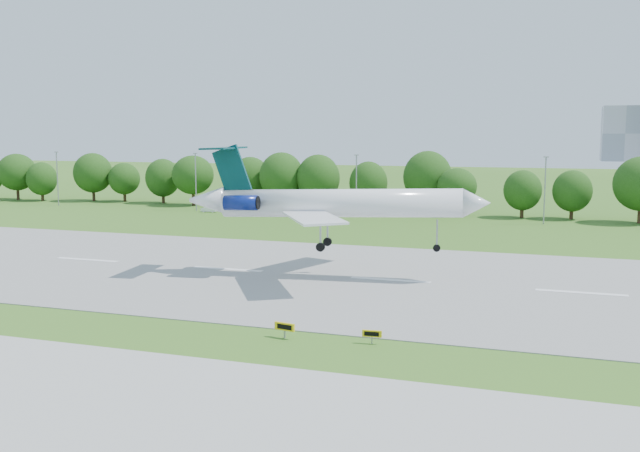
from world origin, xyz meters
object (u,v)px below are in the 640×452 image
(airliner, at_px, (325,202))
(service_vehicle_a, at_px, (209,209))
(service_vehicle_b, at_px, (326,219))
(taxi_sign_left, at_px, (285,327))

(airliner, distance_m, service_vehicle_a, 71.60)
(service_vehicle_a, relative_size, service_vehicle_b, 1.04)
(taxi_sign_left, bearing_deg, airliner, 111.42)
(airliner, height_order, taxi_sign_left, airliner)
(taxi_sign_left, relative_size, service_vehicle_b, 0.56)
(service_vehicle_b, bearing_deg, taxi_sign_left, -148.02)
(service_vehicle_a, distance_m, service_vehicle_b, 28.90)
(service_vehicle_a, bearing_deg, airliner, -149.24)
(taxi_sign_left, distance_m, service_vehicle_b, 75.99)
(airliner, relative_size, service_vehicle_b, 10.82)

